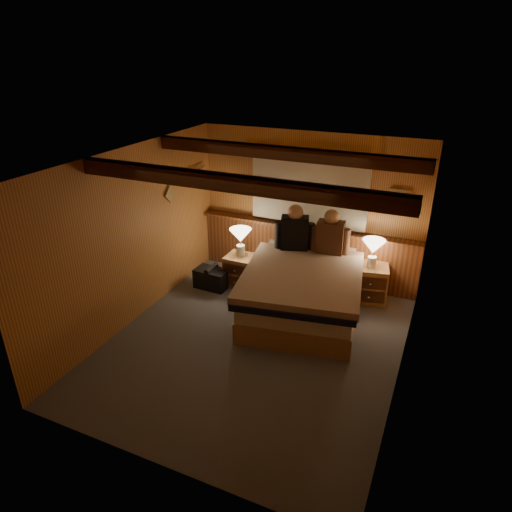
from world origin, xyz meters
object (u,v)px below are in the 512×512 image
Objects in this scene: nightstand_right at (369,283)px; person_left at (295,231)px; nightstand_left at (241,270)px; lamp_right at (373,248)px; duffel_bag at (212,278)px; lamp_left at (240,237)px; bed at (303,291)px; person_right at (331,235)px.

person_left is at bearing 174.72° from nightstand_right.
person_left reaches higher than nightstand_left.
lamp_right is 1.19m from person_left.
person_left reaches higher than duffel_bag.
nightstand_right is 0.59m from lamp_right.
lamp_left is (-0.01, 0.03, 0.57)m from nightstand_left.
bed is 3.25× the size of person_right.
person_left is at bearing -174.59° from lamp_right.
bed is at bearing -77.82° from person_left.
person_right is (0.17, 0.72, 0.62)m from bed.
lamp_left is at bearing -174.86° from person_right.
lamp_right reaches higher than lamp_left.
duffel_bag is (-2.37, -0.63, -0.12)m from nightstand_right.
lamp_left is (-1.99, -0.33, 0.54)m from nightstand_right.
nightstand_right is (0.80, 0.79, -0.08)m from bed.
lamp_left is at bearing 109.14° from nightstand_left.
nightstand_left is 0.57m from lamp_left.
person_left is 1.54m from duffel_bag.
nightstand_left is (-1.18, 0.42, -0.11)m from bed.
person_left is at bearing 109.74° from bed.
nightstand_right is at bearing -10.85° from person_left.
person_left reaches higher than lamp_left.
duffel_bag is at bearing -167.98° from person_right.
person_right is (1.36, 0.27, 0.16)m from lamp_left.
nightstand_right is 0.81× the size of person_left.
bed is 0.96m from person_right.
nightstand_right is 2.09m from lamp_left.
nightstand_left is at bearing -70.95° from lamp_left.
duffel_bag is at bearing -145.34° from nightstand_left.
lamp_left reaches higher than bed.
duffel_bag is (-0.39, -0.27, -0.09)m from nightstand_left.
person_left reaches higher than person_right.
bed reaches higher than duffel_bag.
lamp_left is 1.04× the size of lamp_right.
duffel_bag is (-1.20, -0.49, -0.83)m from person_left.
bed is at bearing -136.56° from lamp_right.
nightstand_left is 0.72× the size of person_right.
nightstand_right is 2.46m from duffel_bag.
lamp_left is 2.02m from lamp_right.
lamp_left is at bearing 149.15° from bed.
nightstand_left is 0.95× the size of duffel_bag.
nightstand_left is at bearing 177.92° from person_left.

